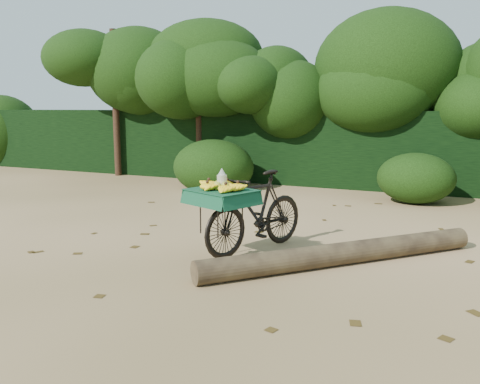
% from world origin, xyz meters
% --- Properties ---
extents(ground, '(80.00, 80.00, 0.00)m').
position_xyz_m(ground, '(0.00, 0.00, 0.00)').
color(ground, tan).
rests_on(ground, ground).
extents(vendor_bicycle, '(1.24, 1.90, 1.07)m').
position_xyz_m(vendor_bicycle, '(-0.05, -0.15, 0.54)').
color(vendor_bicycle, black).
rests_on(vendor_bicycle, ground).
extents(fallen_log, '(2.72, 2.99, 0.27)m').
position_xyz_m(fallen_log, '(1.16, -0.23, 0.14)').
color(fallen_log, brown).
rests_on(fallen_log, ground).
extents(hedge_backdrop, '(26.00, 1.80, 1.80)m').
position_xyz_m(hedge_backdrop, '(0.00, 6.30, 0.90)').
color(hedge_backdrop, black).
rests_on(hedge_backdrop, ground).
extents(tree_row, '(14.50, 2.00, 4.00)m').
position_xyz_m(tree_row, '(-0.65, 5.50, 2.00)').
color(tree_row, black).
rests_on(tree_row, ground).
extents(bush_clumps, '(8.80, 1.70, 0.90)m').
position_xyz_m(bush_clumps, '(0.50, 4.30, 0.45)').
color(bush_clumps, black).
rests_on(bush_clumps, ground).
extents(leaf_litter, '(7.00, 7.30, 0.01)m').
position_xyz_m(leaf_litter, '(0.00, 0.65, 0.01)').
color(leaf_litter, '#433212').
rests_on(leaf_litter, ground).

